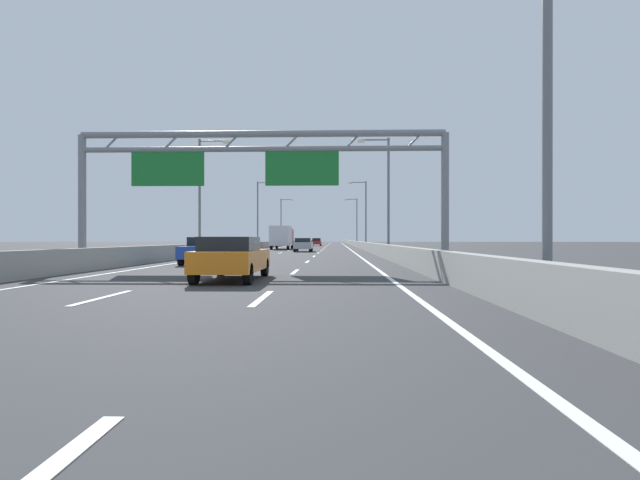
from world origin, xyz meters
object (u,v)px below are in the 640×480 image
object	(u,v)px
silver_car	(303,245)
streetlamp_right_far	(364,210)
streetlamp_right_mid	(386,189)
black_car	(233,248)
streetlamp_right_distant	(356,219)
blue_car	(206,250)
red_car	(317,242)
orange_car	(232,257)
streetlamp_right_near	(536,37)
streetlamp_left_far	(259,210)
box_truck	(282,236)
streetlamp_left_distant	(282,219)
streetlamp_left_mid	(202,189)
sign_gantry	(255,163)
green_car	(303,242)

from	to	relation	value
silver_car	streetlamp_right_far	bearing A→B (deg)	68.91
streetlamp_right_mid	black_car	bearing A→B (deg)	-151.53
streetlamp_right_far	streetlamp_right_distant	distance (m)	30.62
blue_car	red_car	xyz separation A→B (m)	(3.21, 69.76, 0.03)
orange_car	red_car	bearing A→B (deg)	90.24
streetlamp_right_mid	silver_car	xyz separation A→B (m)	(-7.40, 11.44, -4.66)
streetlamp_right_near	streetlamp_left_far	world-z (taller)	same
streetlamp_right_far	streetlamp_right_near	bearing A→B (deg)	-90.00
orange_car	streetlamp_right_mid	bearing A→B (deg)	73.47
red_car	blue_car	bearing A→B (deg)	-92.64
streetlamp_right_near	streetlamp_right_far	world-z (taller)	same
streetlamp_right_near	red_car	bearing A→B (deg)	95.12
orange_car	streetlamp_left_far	bearing A→B (deg)	97.79
streetlamp_right_mid	box_truck	distance (m)	26.75
black_car	box_truck	size ratio (longest dim) A/B	0.52
blue_car	red_car	world-z (taller)	red_car
red_car	box_truck	size ratio (longest dim) A/B	0.57
streetlamp_left_distant	box_truck	xyz separation A→B (m)	(3.93, -37.14, -3.75)
streetlamp_right_distant	box_truck	bearing A→B (deg)	-106.50
streetlamp_right_mid	streetlamp_left_distant	bearing A→B (deg)	103.70
streetlamp_right_near	streetlamp_left_mid	world-z (taller)	same
streetlamp_right_near	streetlamp_right_distant	xyz separation A→B (m)	(0.00, 91.85, 0.00)
streetlamp_right_far	silver_car	size ratio (longest dim) A/B	2.12
streetlamp_left_far	box_truck	bearing A→B (deg)	-58.93
streetlamp_left_far	streetlamp_right_far	bearing A→B (deg)	0.00
streetlamp_right_far	red_car	size ratio (longest dim) A/B	2.05
sign_gantry	streetlamp_left_distant	xyz separation A→B (m)	(-7.18, 78.86, 0.55)
sign_gantry	streetlamp_left_mid	xyz separation A→B (m)	(-7.18, 17.62, 0.55)
streetlamp_left_distant	black_car	bearing A→B (deg)	-86.82
streetlamp_right_mid	box_truck	size ratio (longest dim) A/B	1.16
streetlamp_right_distant	streetlamp_left_mid	bearing A→B (deg)	-103.70
streetlamp_right_distant	silver_car	bearing A→B (deg)	-98.45
streetlamp_left_far	box_truck	xyz separation A→B (m)	(3.93, -6.52, -3.75)
sign_gantry	streetlamp_left_distant	world-z (taller)	streetlamp_left_distant
streetlamp_right_distant	black_car	distance (m)	68.39
red_car	box_truck	distance (m)	31.40
streetlamp_right_distant	orange_car	xyz separation A→B (m)	(-7.35, -86.01, -4.66)
orange_car	red_car	xyz separation A→B (m)	(-0.34, 80.09, 0.02)
streetlamp_left_far	streetlamp_right_near	bearing A→B (deg)	-76.30
sign_gantry	streetlamp_right_mid	size ratio (longest dim) A/B	1.82
blue_car	green_car	xyz separation A→B (m)	(-0.19, 81.96, 0.01)
orange_car	silver_car	distance (m)	36.21
streetlamp_right_near	streetlamp_right_mid	bearing A→B (deg)	90.00
green_car	orange_car	bearing A→B (deg)	-87.68
streetlamp_right_near	streetlamp_right_mid	xyz separation A→B (m)	(0.00, 30.62, 0.00)
orange_car	black_car	size ratio (longest dim) A/B	1.06
green_car	box_truck	size ratio (longest dim) A/B	0.52
streetlamp_right_distant	blue_car	world-z (taller)	streetlamp_right_distant
streetlamp_left_mid	black_car	xyz separation A→B (m)	(3.74, -6.07, -4.68)
streetlamp_left_far	red_car	size ratio (longest dim) A/B	2.05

